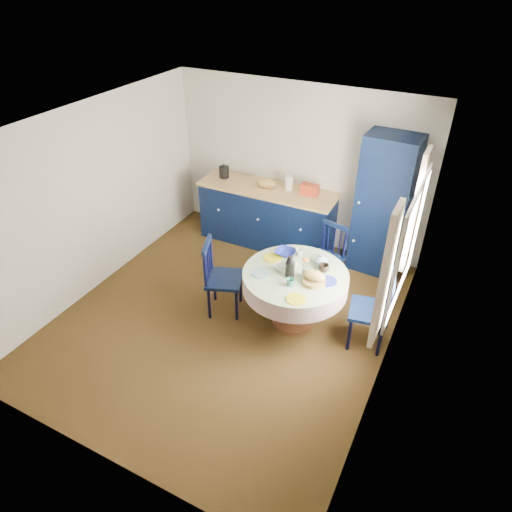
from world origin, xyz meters
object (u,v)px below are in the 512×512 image
(dining_table, at_px, (296,282))
(mug_b, at_px, (290,282))
(kitchen_counter, at_px, (267,215))
(mug_a, at_px, (281,267))
(cobalt_bowl, at_px, (285,253))
(chair_left, at_px, (221,277))
(chair_right, at_px, (373,309))
(mug_c, at_px, (324,268))
(mug_d, at_px, (299,252))
(chair_far, at_px, (327,256))
(pantry_cabinet, at_px, (383,206))

(dining_table, bearing_deg, mug_b, -83.65)
(kitchen_counter, xyz_separation_m, dining_table, (1.16, -1.60, 0.15))
(mug_a, xyz_separation_m, cobalt_bowl, (-0.09, 0.34, -0.02))
(chair_left, bearing_deg, chair_right, -103.05)
(mug_c, bearing_deg, mug_d, 154.30)
(chair_left, relative_size, mug_b, 10.41)
(kitchen_counter, height_order, dining_table, kitchen_counter)
(mug_d, height_order, cobalt_bowl, mug_d)
(dining_table, bearing_deg, chair_left, -168.63)
(cobalt_bowl, bearing_deg, chair_left, -142.96)
(chair_right, relative_size, mug_d, 10.90)
(dining_table, distance_m, mug_b, 0.30)
(chair_left, distance_m, mug_a, 0.83)
(chair_far, xyz_separation_m, mug_b, (-0.06, -1.20, 0.35))
(chair_far, xyz_separation_m, chair_right, (0.86, -0.88, 0.05))
(mug_d, bearing_deg, kitchen_counter, 130.42)
(pantry_cabinet, relative_size, mug_c, 16.07)
(kitchen_counter, distance_m, cobalt_bowl, 1.59)
(dining_table, distance_m, mug_c, 0.38)
(pantry_cabinet, relative_size, mug_d, 21.58)
(kitchen_counter, distance_m, chair_left, 1.80)
(chair_far, xyz_separation_m, mug_a, (-0.28, -0.97, 0.35))
(dining_table, distance_m, chair_far, 0.97)
(kitchen_counter, xyz_separation_m, mug_b, (1.19, -1.85, 0.32))
(mug_c, bearing_deg, dining_table, -146.12)
(mug_c, bearing_deg, cobalt_bowl, 167.23)
(kitchen_counter, xyz_separation_m, pantry_cabinet, (1.75, 0.10, 0.53))
(mug_b, bearing_deg, dining_table, 96.35)
(mug_c, bearing_deg, chair_far, 104.20)
(pantry_cabinet, distance_m, chair_left, 2.49)
(chair_far, bearing_deg, kitchen_counter, 165.38)
(mug_c, distance_m, mug_d, 0.44)
(dining_table, relative_size, mug_d, 13.51)
(chair_left, distance_m, cobalt_bowl, 0.88)
(chair_left, bearing_deg, mug_b, -114.52)
(chair_right, height_order, mug_c, chair_right)
(dining_table, relative_size, chair_right, 1.24)
(chair_right, distance_m, mug_d, 1.15)
(mug_b, xyz_separation_m, cobalt_bowl, (-0.31, 0.56, -0.02))
(chair_right, bearing_deg, cobalt_bowl, -112.14)
(pantry_cabinet, xyz_separation_m, mug_a, (-0.78, -1.72, -0.20))
(dining_table, distance_m, chair_left, 0.97)
(mug_a, height_order, mug_c, mug_c)
(kitchen_counter, relative_size, mug_d, 22.98)
(dining_table, height_order, chair_left, dining_table)
(pantry_cabinet, distance_m, cobalt_bowl, 1.65)
(kitchen_counter, relative_size, pantry_cabinet, 1.06)
(chair_right, relative_size, cobalt_bowl, 4.11)
(mug_b, bearing_deg, kitchen_counter, 122.65)
(mug_b, height_order, mug_c, mug_c)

